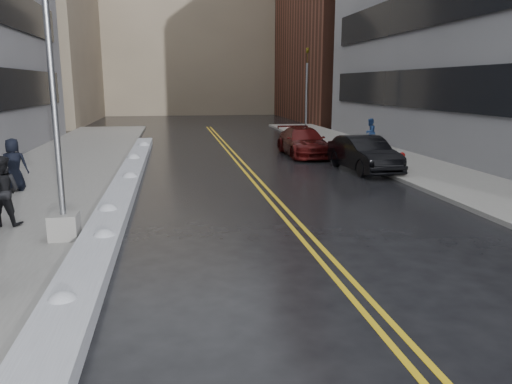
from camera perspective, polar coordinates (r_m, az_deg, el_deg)
name	(u,v)px	position (r m, az deg, el deg)	size (l,w,h in m)	color
ground	(211,266)	(10.62, -5.17, -8.40)	(160.00, 160.00, 0.00)	black
sidewalk_west	(41,181)	(20.87, -23.34, 1.12)	(5.50, 50.00, 0.15)	gray
sidewalk_east	(423,170)	(22.91, 18.51, 2.39)	(4.00, 50.00, 0.15)	gray
lane_line_left	(249,177)	(20.50, -0.78, 1.73)	(0.12, 50.00, 0.01)	gold
lane_line_right	(256,177)	(20.54, 0.04, 1.76)	(0.12, 50.00, 0.01)	gold
snow_ridge	(125,186)	(18.36, -14.78, 0.62)	(0.90, 30.00, 0.34)	silver
building_west_far	(15,29)	(56.16, -25.86, 16.43)	(14.00, 22.00, 18.00)	gray
building_far	(189,28)	(70.35, -7.63, 18.04)	(36.00, 16.00, 22.00)	gray
lamppost	(57,138)	(12.26, -21.81, 5.74)	(0.65, 0.65, 7.62)	gray
fire_hydrant	(402,160)	(22.39, 16.32, 3.55)	(0.26, 0.26, 0.73)	maroon
traffic_signal	(307,89)	(35.15, 5.79, 11.61)	(0.16, 0.20, 6.00)	gray
pedestrian_b	(2,191)	(14.32, -26.99, 0.12)	(0.89, 0.69, 1.82)	black
pedestrian_c	(14,165)	(18.91, -25.95, 2.83)	(0.88, 0.57, 1.80)	black
pedestrian_east	(370,132)	(30.43, 12.90, 6.68)	(0.79, 0.61, 1.62)	navy
car_black	(364,154)	(22.25, 12.25, 4.28)	(1.62, 4.65, 1.53)	black
car_maroon	(303,142)	(26.70, 5.43, 5.72)	(2.06, 5.08, 1.47)	#3C0A09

